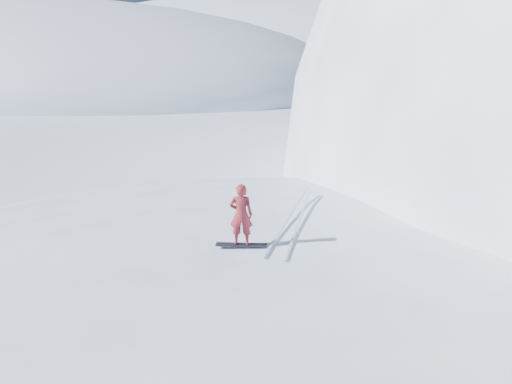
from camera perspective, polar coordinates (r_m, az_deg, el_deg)
near_ridge at (r=12.60m, az=15.66°, el=-19.11°), size 36.00×28.00×4.80m
far_ridge_a at (r=98.49m, az=-25.80°, el=11.10°), size 120.00×70.00×28.00m
far_ridge_c at (r=124.62m, az=1.96°, el=13.62°), size 140.00×90.00×36.00m
wind_bumps at (r=12.07m, az=7.32°, el=-20.35°), size 16.00×14.40×1.00m
snowboard at (r=12.49m, az=-1.69°, el=-6.04°), size 1.29×0.63×0.02m
snowboarder at (r=12.20m, az=-1.72°, el=-2.60°), size 0.66×0.54×1.57m
board_tracks at (r=14.45m, az=4.48°, el=-2.78°), size 1.19×5.98×0.04m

